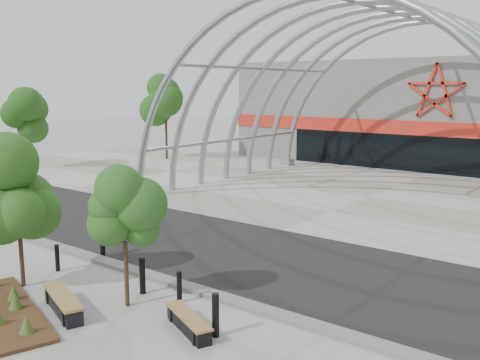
{
  "coord_description": "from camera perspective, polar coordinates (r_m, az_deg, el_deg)",
  "views": [
    {
      "loc": [
        11.84,
        -11.43,
        6.02
      ],
      "look_at": [
        0.0,
        4.0,
        2.6
      ],
      "focal_mm": 40.0,
      "sensor_mm": 36.0,
      "label": 1
    }
  ],
  "objects": [
    {
      "name": "bollard_1",
      "position": [
        18.76,
        -18.92,
        -7.86
      ],
      "size": [
        0.14,
        0.14,
        0.9
      ],
      "primitive_type": "cylinder",
      "color": "black",
      "rests_on": "ground"
    },
    {
      "name": "forecourt",
      "position": [
        30.02,
        13.49,
        -1.83
      ],
      "size": [
        60.0,
        17.0,
        0.04
      ],
      "primitive_type": "cube",
      "color": "gray",
      "rests_on": "ground"
    },
    {
      "name": "planting_bed",
      "position": [
        16.14,
        -23.88,
        -12.34
      ],
      "size": [
        5.33,
        3.08,
        0.54
      ],
      "color": "#332413",
      "rests_on": "ground"
    },
    {
      "name": "road",
      "position": [
        19.98,
        -0.88,
        -7.54
      ],
      "size": [
        140.0,
        7.0,
        0.02
      ],
      "primitive_type": "cube",
      "color": "black",
      "rests_on": "ground"
    },
    {
      "name": "bollard_3",
      "position": [
        15.4,
        -6.49,
        -11.26
      ],
      "size": [
        0.15,
        0.15,
        0.92
      ],
      "primitive_type": "cylinder",
      "color": "black",
      "rests_on": "ground"
    },
    {
      "name": "bollard_4",
      "position": [
        13.36,
        -2.63,
        -14.21
      ],
      "size": [
        0.18,
        0.18,
        1.1
      ],
      "primitive_type": "cylinder",
      "color": "black",
      "rests_on": "ground"
    },
    {
      "name": "street_tree_1",
      "position": [
        14.77,
        -12.26,
        -3.68
      ],
      "size": [
        1.53,
        1.53,
        3.61
      ],
      "color": "black",
      "rests_on": "ground"
    },
    {
      "name": "bench_0",
      "position": [
        15.51,
        -18.35,
        -12.44
      ],
      "size": [
        2.38,
        1.28,
        0.49
      ],
      "color": "black",
      "rests_on": "ground"
    },
    {
      "name": "street_tree_0",
      "position": [
        17.15,
        -22.73,
        -1.05
      ],
      "size": [
        1.81,
        1.81,
        4.13
      ],
      "color": "#2F1E16",
      "rests_on": "ground"
    },
    {
      "name": "ground",
      "position": [
        17.52,
        -8.12,
        -10.23
      ],
      "size": [
        140.0,
        140.0,
        0.0
      ],
      "primitive_type": "plane",
      "color": "gray",
      "rests_on": "ground"
    },
    {
      "name": "bench_1",
      "position": [
        13.82,
        -5.52,
        -14.96
      ],
      "size": [
        2.01,
        1.21,
        0.42
      ],
      "color": "black",
      "rests_on": "ground"
    },
    {
      "name": "bg_tree_0",
      "position": [
        44.75,
        -7.95,
        8.12
      ],
      "size": [
        3.0,
        3.0,
        6.45
      ],
      "color": "black",
      "rests_on": "ground"
    },
    {
      "name": "bollard_2",
      "position": [
        16.15,
        -10.38,
        -9.99
      ],
      "size": [
        0.18,
        0.18,
        1.1
      ],
      "primitive_type": "cylinder",
      "color": "black",
      "rests_on": "ground"
    },
    {
      "name": "bollard_0",
      "position": [
        19.77,
        -14.47,
        -6.38
      ],
      "size": [
        0.18,
        0.18,
        1.13
      ],
      "primitive_type": "cylinder",
      "color": "black",
      "rests_on": "ground"
    },
    {
      "name": "arena_building",
      "position": [
        46.45,
        22.87,
        6.7
      ],
      "size": [
        34.0,
        15.24,
        8.0
      ],
      "color": "slate",
      "rests_on": "ground"
    },
    {
      "name": "bg_tree_2",
      "position": [
        41.81,
        -21.73,
        6.32
      ],
      "size": [
        2.55,
        2.55,
        5.38
      ],
      "color": "black",
      "rests_on": "ground"
    },
    {
      "name": "kerb",
      "position": [
        17.34,
        -8.72,
        -10.25
      ],
      "size": [
        60.0,
        0.5,
        0.12
      ],
      "primitive_type": "cube",
      "color": "slate",
      "rests_on": "ground"
    },
    {
      "name": "vault_canopy",
      "position": [
        30.02,
        13.49,
        -1.84
      ],
      "size": [
        20.8,
        15.8,
        20.36
      ],
      "color": "#9DA3A7",
      "rests_on": "ground"
    }
  ]
}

